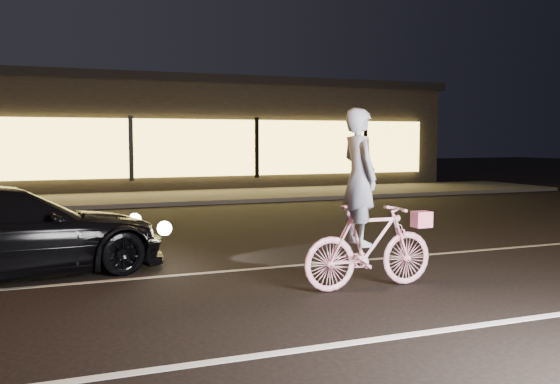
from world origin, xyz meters
name	(u,v)px	position (x,y,z in m)	size (l,w,h in m)	color
ground	(322,301)	(0.00, 0.00, 0.00)	(90.00, 90.00, 0.00)	black
lane_stripe_near	(390,338)	(0.00, -1.50, 0.00)	(60.00, 0.12, 0.01)	silver
lane_stripe_far	(264,268)	(0.00, 2.00, 0.00)	(60.00, 0.10, 0.01)	gray
sidewalk	(141,199)	(0.00, 13.00, 0.06)	(30.00, 4.00, 0.12)	#383533
storefront	(115,133)	(0.00, 18.97, 2.15)	(25.40, 8.42, 4.20)	black
cyclist	(367,226)	(0.78, 0.33, 0.82)	(1.83, 0.63, 2.30)	#EB3B75
sedan	(4,232)	(-3.53, 2.73, 0.64)	(4.71, 2.74, 1.28)	black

